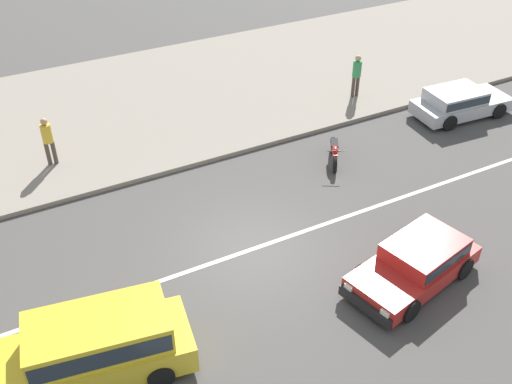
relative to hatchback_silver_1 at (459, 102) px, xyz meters
name	(u,v)px	position (x,y,z in m)	size (l,w,h in m)	color
ground_plane	(254,249)	(-10.48, -3.26, -0.59)	(160.00, 160.00, 0.00)	#4C4947
lane_centre_stripe	(254,249)	(-10.48, -3.26, -0.59)	(50.40, 0.14, 0.01)	silver
kerb_strip	(141,105)	(-10.48, 6.35, -0.51)	(68.00, 10.00, 0.15)	gray
hatchback_silver_1	(459,102)	(0.00, 0.00, 0.00)	(3.93, 1.92, 1.10)	#B7BABF
minivan_yellow_2	(93,346)	(-15.43, -5.31, 0.26)	(4.75, 2.37, 1.56)	yellow
hatchback_red_3	(417,261)	(-7.30, -6.25, 0.00)	(4.01, 2.42, 1.10)	red
motorcycle_1	(334,151)	(-6.03, -0.56, -0.17)	(1.04, 1.59, 0.80)	black
pedestrian_near_clock	(357,73)	(-2.69, 2.95, 0.57)	(0.34, 0.34, 1.72)	#4C4238
pedestrian_mid_kerb	(48,138)	(-14.47, 3.50, 0.56)	(0.34, 0.34, 1.70)	#4C4238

